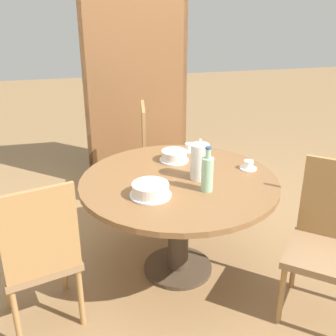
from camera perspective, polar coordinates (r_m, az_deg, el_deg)
ground_plane at (r=3.08m, az=1.34°, el=-13.50°), size 14.00×14.00×0.00m
dining_table at (r=2.78m, az=1.45°, el=-4.03°), size 1.29×1.29×0.70m
chair_a at (r=2.67m, az=20.80°, el=-9.09°), size 0.59×0.59×0.94m
chair_b at (r=3.66m, az=-1.24°, el=1.53°), size 0.47×0.47×0.94m
chair_c at (r=2.49m, az=-17.11°, el=-11.14°), size 0.52×0.52×0.94m
bookshelf at (r=4.15m, az=-4.40°, el=10.36°), size 0.98×0.28×1.81m
coffee_pot at (r=2.69m, az=4.30°, el=1.04°), size 0.12×0.12×0.27m
water_bottle at (r=2.54m, az=5.35°, el=-0.69°), size 0.07×0.07×0.29m
cake_main at (r=2.50m, az=-2.40°, el=-3.00°), size 0.25×0.25×0.08m
cake_second at (r=2.99m, az=0.83°, el=1.63°), size 0.21×0.21×0.08m
cup_a at (r=2.92m, az=10.83°, el=0.32°), size 0.12×0.12×0.06m
cup_b at (r=3.06m, az=4.82°, el=1.81°), size 0.12×0.12×0.06m
cup_c at (r=3.18m, az=2.90°, el=2.72°), size 0.12×0.12×0.06m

